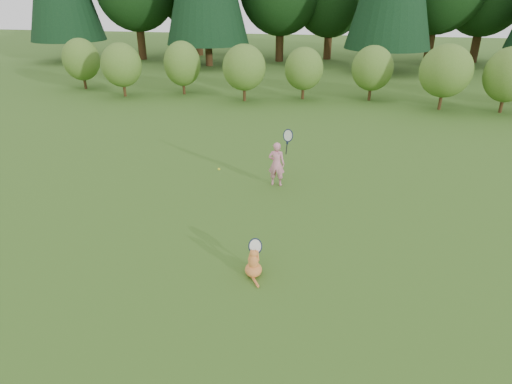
# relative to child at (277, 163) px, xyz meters

# --- Properties ---
(ground) EXTENTS (100.00, 100.00, 0.00)m
(ground) POSITION_rel_child_xyz_m (-0.36, -2.84, -0.63)
(ground) COLOR #345417
(ground) RESTS_ON ground
(shrub_row) EXTENTS (28.00, 3.00, 2.80)m
(shrub_row) POSITION_rel_child_xyz_m (-0.36, 10.16, 0.77)
(shrub_row) COLOR #426820
(shrub_row) RESTS_ON ground
(child) EXTENTS (0.68, 0.42, 1.81)m
(child) POSITION_rel_child_xyz_m (0.00, 0.00, 0.00)
(child) COLOR pink
(child) RESTS_ON ground
(cat) EXTENTS (0.41, 0.79, 0.71)m
(cat) POSITION_rel_child_xyz_m (0.22, -4.12, -0.36)
(cat) COLOR orange
(cat) RESTS_ON ground
(tennis_ball) EXTENTS (0.07, 0.07, 0.07)m
(tennis_ball) POSITION_rel_child_xyz_m (-1.38, -0.78, 0.03)
(tennis_ball) COLOR #D0DA19
(tennis_ball) RESTS_ON ground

